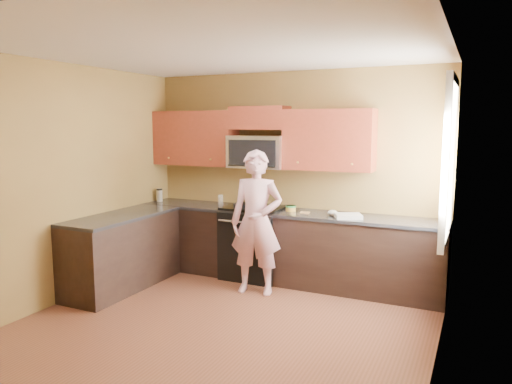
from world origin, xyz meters
The scene contains 25 objects.
floor centered at (0.00, 0.00, 0.00)m, with size 4.00×4.00×0.00m, color brown.
ceiling centered at (0.00, 0.00, 2.70)m, with size 4.00×4.00×0.00m, color white.
wall_back centered at (0.00, 2.00, 1.35)m, with size 4.00×4.00×0.00m, color brown.
wall_front centered at (0.00, -2.00, 1.35)m, with size 4.00×4.00×0.00m, color brown.
wall_left centered at (-2.00, 0.00, 1.35)m, with size 4.00×4.00×0.00m, color brown.
wall_right centered at (2.00, 0.00, 1.35)m, with size 4.00×4.00×0.00m, color brown.
cabinet_back_run centered at (0.00, 1.70, 0.44)m, with size 4.00×0.60×0.88m, color black.
cabinet_left_run centered at (-1.70, 0.60, 0.44)m, with size 0.60×1.60×0.88m, color black.
countertop_back centered at (0.00, 1.69, 0.90)m, with size 4.00×0.62×0.04m, color black.
countertop_left centered at (-1.69, 0.60, 0.90)m, with size 0.62×1.60×0.04m, color black.
stove centered at (-0.40, 1.68, 0.47)m, with size 0.76×0.65×0.95m, color black, non-canonical shape.
microwave centered at (-0.40, 1.80, 1.45)m, with size 0.76×0.40×0.42m, color silver, non-canonical shape.
upper_cab_left centered at (-1.39, 1.83, 1.45)m, with size 1.22×0.33×0.75m, color maroon, non-canonical shape.
upper_cab_right centered at (0.54, 1.83, 1.45)m, with size 1.12×0.33×0.75m, color maroon, non-canonical shape.
upper_cab_over_mw centered at (-0.40, 1.83, 2.10)m, with size 0.76×0.33×0.30m, color maroon.
window centered at (1.98, 1.20, 1.65)m, with size 0.06×1.06×1.66m, color white, non-canonical shape.
woman centered at (-0.12, 1.14, 0.86)m, with size 0.63×0.41×1.72m, color #D26989.
frying_pan centered at (-0.46, 1.51, 0.95)m, with size 0.29×0.50×0.07m, color black, non-canonical shape.
butter_tub centered at (0.10, 1.70, 0.92)m, with size 0.13×0.13×0.09m, color gold, non-canonical shape.
toast_slice centered at (0.31, 1.65, 0.93)m, with size 0.11×0.11×0.01m, color #B27F47.
napkin_a centered at (-0.18, 1.47, 0.95)m, with size 0.11×0.12×0.06m, color silver.
napkin_b centered at (0.66, 1.65, 0.95)m, with size 0.12×0.13×0.07m, color silver.
dish_towel centered at (0.88, 1.56, 0.95)m, with size 0.30×0.24×0.05m, color silver.
travel_mug centered at (-1.90, 1.66, 0.92)m, with size 0.09×0.09×0.18m, color silver, non-canonical shape.
glass_c centered at (-1.02, 1.87, 0.98)m, with size 0.07×0.07×0.12m, color silver.
Camera 1 is at (2.27, -3.97, 2.00)m, focal length 33.93 mm.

